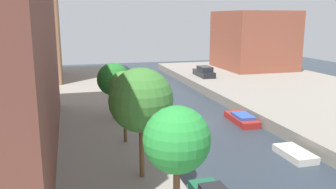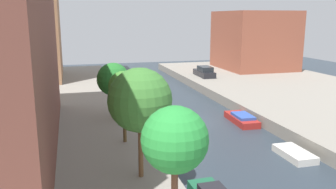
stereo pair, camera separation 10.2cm
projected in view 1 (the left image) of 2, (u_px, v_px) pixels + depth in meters
The scene contains 14 objects.
ground_plane at pixel (192, 122), 30.89m from camera, with size 84.00×84.00×0.00m, color #28333D.
quay_left at pixel (5, 131), 26.81m from camera, with size 20.00×64.00×1.00m, color gray.
quay_right at pixel (336, 105), 34.76m from camera, with size 20.00×64.00×1.00m, color gray.
low_block_right at pixel (253, 40), 55.41m from camera, with size 10.00×11.28×8.84m, color brown.
street_tree_0 at pixel (177, 141), 11.61m from camera, with size 2.25×2.25×5.11m.
street_tree_1 at pixel (141, 100), 17.18m from camera, with size 3.17×3.17×5.57m.
street_tree_2 at pixel (124, 87), 22.26m from camera, with size 1.93×1.93×4.64m.
street_tree_3 at pixel (113, 79), 27.47m from camera, with size 2.56×2.56×4.49m.
parked_car at pixel (204, 72), 48.43m from camera, with size 1.86×4.72×1.40m.
moored_boat_left_2 at pixel (170, 143), 24.72m from camera, with size 1.48×4.56×0.66m.
moored_boat_left_3 at pixel (143, 115), 31.99m from camera, with size 1.57×3.31×0.65m.
moored_boat_left_4 at pixel (131, 96), 39.38m from camera, with size 1.77×4.39×0.81m.
moored_boat_right_1 at pixel (295, 154), 23.01m from camera, with size 1.56×3.02×0.47m.
moored_boat_right_2 at pixel (242, 119), 30.58m from camera, with size 1.79×4.25×0.78m.
Camera 1 is at (-10.05, -28.00, 8.90)m, focal length 37.91 mm.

